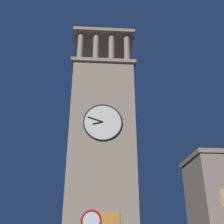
{
  "coord_description": "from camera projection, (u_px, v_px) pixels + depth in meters",
  "views": [
    {
      "loc": [
        -2.2,
        24.38,
        1.7
      ],
      "look_at": [
        -4.14,
        -4.94,
        15.69
      ],
      "focal_mm": 43.98,
      "sensor_mm": 36.0,
      "label": 1
    }
  ],
  "objects": [
    {
      "name": "clocktower",
      "position": [
        101.0,
        154.0,
        30.23
      ],
      "size": [
        7.23,
        9.23,
        27.16
      ],
      "color": "gray",
      "rests_on": "ground_plane"
    }
  ]
}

